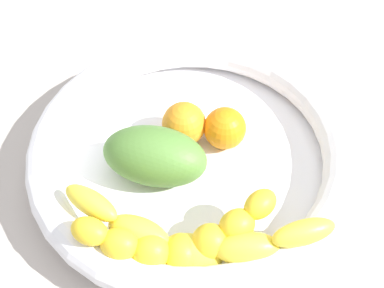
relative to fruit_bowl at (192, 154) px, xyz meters
The scene contains 7 objects.
kitchen_counter 4.39cm from the fruit_bowl, ahead, with size 120.00×120.00×3.00cm, color #ACA199.
fruit_bowl is the anchor object (origin of this frame).
banana_draped_left 12.87cm from the fruit_bowl, 111.10° to the right, with size 21.66×7.79×6.33cm.
banana_draped_right 12.54cm from the fruit_bowl, 105.19° to the right, with size 25.68×13.95×6.08cm.
orange_front 3.84cm from the fruit_bowl, 94.84° to the left, with size 5.28×5.28×5.28cm, color orange.
orange_mid_left 4.97cm from the fruit_bowl, 20.33° to the left, with size 5.06×5.06×5.06cm, color orange.
mango_green 5.00cm from the fruit_bowl, behind, with size 11.87×7.02×6.46cm, color #508035.
Camera 1 is at (-10.46, -37.63, 54.99)cm, focal length 50.37 mm.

